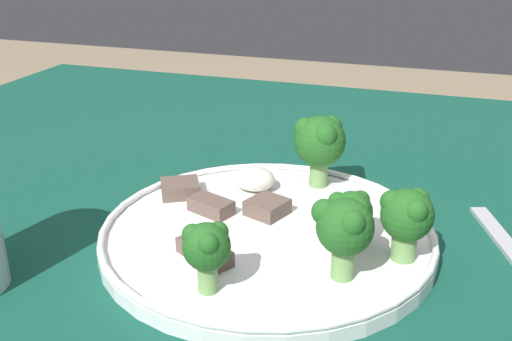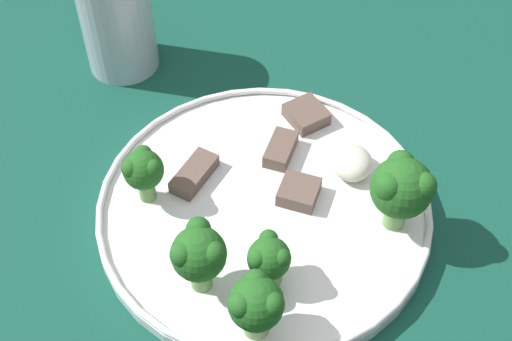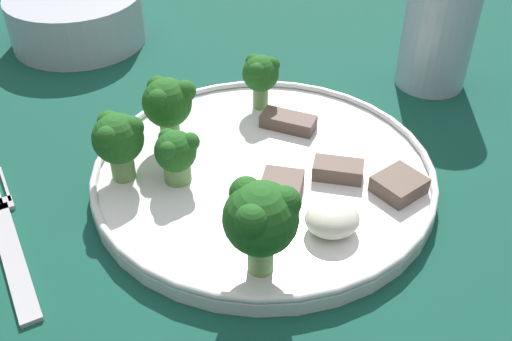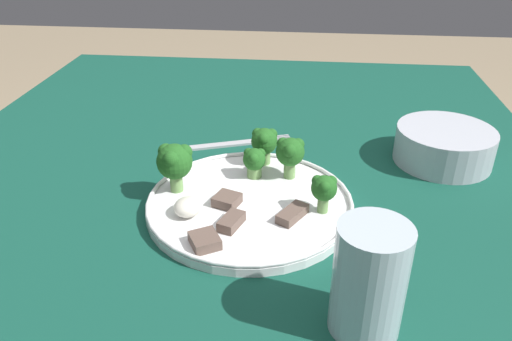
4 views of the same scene
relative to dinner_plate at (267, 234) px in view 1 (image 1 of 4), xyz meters
The scene contains 12 objects.
table 0.12m from the dinner_plate, 152.86° to the right, with size 1.31×1.03×0.74m.
dinner_plate is the anchor object (origin of this frame).
broccoli_floret_near_rim_left 0.12m from the dinner_plate, 100.41° to the right, with size 0.05×0.05×0.07m.
broccoli_floret_center_left 0.11m from the dinner_plate, 82.42° to the left, with size 0.04×0.03×0.05m.
broccoli_floret_back_left 0.08m from the dinner_plate, behind, with size 0.03×0.03×0.05m.
broccoli_floret_front_left 0.12m from the dinner_plate, behind, with size 0.04×0.04×0.06m.
broccoli_floret_center_back 0.10m from the dinner_plate, 145.53° to the left, with size 0.04×0.04×0.06m.
meat_slice_front_slice 0.04m from the dinner_plate, 73.90° to the right, with size 0.04×0.04×0.01m.
meat_slice_middle_slice 0.06m from the dinner_plate, 15.98° to the right, with size 0.05×0.03×0.01m.
meat_slice_rear_slice 0.11m from the dinner_plate, 22.89° to the right, with size 0.05×0.05×0.01m.
meat_slice_edge_slice 0.07m from the dinner_plate, 61.42° to the left, with size 0.05×0.04×0.01m.
sauce_dollop 0.09m from the dinner_plate, 64.08° to the right, with size 0.04×0.04×0.02m.
Camera 1 is at (-0.08, 0.47, 1.00)m, focal length 42.00 mm.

